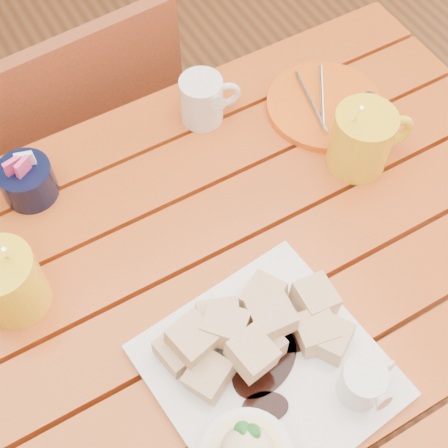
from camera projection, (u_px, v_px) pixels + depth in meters
ground at (216, 426)px, 1.54m from camera, size 5.00×5.00×0.00m
table at (212, 325)px, 0.99m from camera, size 1.20×0.79×0.75m
dessert_plate at (264, 381)px, 0.80m from camera, size 0.31×0.31×0.11m
coffee_mug_left at (5, 282)px, 0.85m from camera, size 0.14×0.10×0.16m
coffee_mug_right at (363, 139)px, 0.98m from camera, size 0.14×0.10×0.16m
cream_pitcher at (203, 99)px, 1.04m from camera, size 0.10×0.09×0.09m
sugar_caddy at (27, 181)px, 0.97m from camera, size 0.09×0.09×0.09m
orange_saucer at (326, 105)px, 1.08m from camera, size 0.20×0.20×0.02m
chair_far at (84, 140)px, 1.40m from camera, size 0.43×0.43×0.85m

